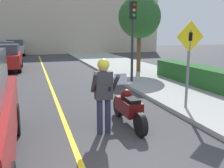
% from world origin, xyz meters
% --- Properties ---
extents(sidewalk_curb, '(4.40, 44.00, 0.13)m').
position_xyz_m(sidewalk_curb, '(4.80, 4.00, 0.07)').
color(sidewalk_curb, '#9E9E99').
rests_on(sidewalk_curb, ground).
extents(road_center_line, '(0.12, 36.00, 0.01)m').
position_xyz_m(road_center_line, '(-0.60, 6.00, 0.00)').
color(road_center_line, yellow).
rests_on(road_center_line, ground).
extents(building_backdrop, '(28.00, 1.20, 6.86)m').
position_xyz_m(building_backdrop, '(0.00, 26.00, 3.43)').
color(building_backdrop, beige).
rests_on(building_backdrop, ground).
extents(motorcycle, '(0.62, 2.11, 1.27)m').
position_xyz_m(motorcycle, '(0.98, 2.23, 0.49)').
color(motorcycle, black).
rests_on(motorcycle, ground).
extents(person_biker, '(0.59, 0.49, 1.81)m').
position_xyz_m(person_biker, '(0.21, 1.86, 1.12)').
color(person_biker, '#282D4C').
rests_on(person_biker, ground).
extents(crossing_sign, '(0.91, 0.08, 2.59)m').
position_xyz_m(crossing_sign, '(3.07, 2.72, 1.69)').
color(crossing_sign, slate).
rests_on(crossing_sign, sidewalk_curb).
extents(traffic_light, '(0.26, 0.30, 3.61)m').
position_xyz_m(traffic_light, '(3.11, 7.16, 2.65)').
color(traffic_light, '#2D2D30').
rests_on(traffic_light, sidewalk_curb).
extents(hedge_row, '(0.90, 5.34, 0.81)m').
position_xyz_m(hedge_row, '(5.60, 5.84, 0.54)').
color(hedge_row, '#235623').
rests_on(hedge_row, sidewalk_curb).
extents(street_tree, '(2.44, 2.44, 4.37)m').
position_xyz_m(street_tree, '(4.70, 10.01, 3.27)').
color(street_tree, brown).
rests_on(street_tree, sidewalk_curb).
extents(parked_car_red, '(1.88, 4.20, 1.68)m').
position_xyz_m(parked_car_red, '(-2.91, 13.65, 0.86)').
color(parked_car_red, black).
rests_on(parked_car_red, ground).
extents(parked_car_blue, '(1.88, 4.20, 1.68)m').
position_xyz_m(parked_car_blue, '(-3.49, 19.27, 0.86)').
color(parked_car_blue, black).
rests_on(parked_car_blue, ground).
extents(parked_car_silver, '(1.88, 4.20, 1.68)m').
position_xyz_m(parked_car_silver, '(-2.91, 25.41, 0.86)').
color(parked_car_silver, black).
rests_on(parked_car_silver, ground).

